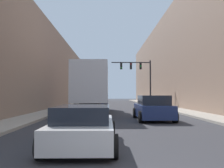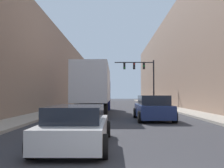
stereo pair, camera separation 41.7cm
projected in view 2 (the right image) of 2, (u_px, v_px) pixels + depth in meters
name	position (u px, v px, depth m)	size (l,w,h in m)	color
sidewalk_right	(165.00, 107.00, 32.84)	(2.13, 80.00, 0.15)	#B2A899
sidewalk_left	(71.00, 107.00, 32.96)	(2.13, 80.00, 0.15)	#B2A899
building_right	(195.00, 56.00, 33.09)	(6.00, 80.00, 13.48)	#997A66
building_left	(41.00, 71.00, 33.21)	(6.00, 80.00, 9.65)	#997A66
semi_truck	(95.00, 88.00, 22.25)	(2.48, 12.76, 3.92)	silver
sedan_car	(77.00, 126.00, 8.01)	(2.09, 4.56, 1.29)	silver
suv_car	(153.00, 108.00, 16.10)	(2.25, 4.59, 1.60)	navy
traffic_signal_gantry	(143.00, 74.00, 34.81)	(5.55, 0.35, 6.47)	black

